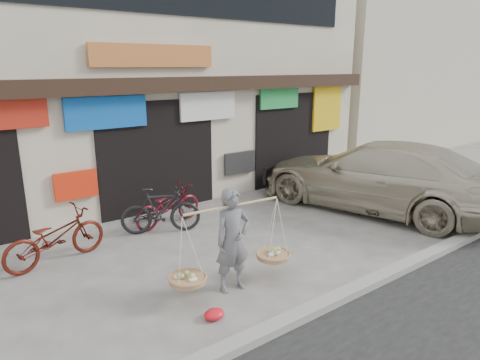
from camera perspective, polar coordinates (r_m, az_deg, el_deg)
ground at (r=8.09m, az=0.86°, el=-10.50°), size 70.00×70.00×0.00m
kerb at (r=6.77m, az=11.65°, el=-15.68°), size 70.00×0.25×0.12m
shophouse_block at (r=12.98m, az=-17.19°, el=14.21°), size 14.00×6.32×7.00m
neighbor_east at (r=22.04m, az=18.35°, el=13.54°), size 12.00×7.00×6.40m
street_vendor at (r=6.78m, az=-0.97°, el=-8.54°), size 2.14×0.70×1.67m
bike_0 at (r=8.45m, az=-23.43°, el=-7.01°), size 1.97×1.03×0.98m
bike_1 at (r=9.27m, az=-10.53°, el=-3.99°), size 1.73×1.13×1.01m
bike_2 at (r=9.73m, az=-9.56°, el=-3.36°), size 1.79×0.86×0.90m
suv at (r=11.11m, az=17.66°, el=0.57°), size 3.83×6.28×1.70m
red_bag at (r=6.37m, az=-3.47°, el=-17.42°), size 0.31×0.25×0.14m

